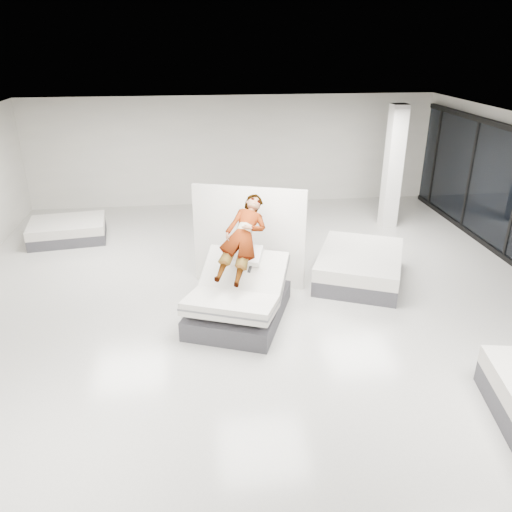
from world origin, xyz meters
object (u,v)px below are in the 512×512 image
at_px(hero_bed, 239,300).
at_px(divider_panel, 249,237).
at_px(column, 393,167).
at_px(flat_bed_right_far, 360,266).
at_px(flat_bed_left_far, 68,230).
at_px(remote, 250,269).
at_px(person, 243,248).

bearing_deg(hero_bed, divider_panel, 76.21).
bearing_deg(divider_panel, column, 54.80).
relative_size(divider_panel, flat_bed_right_far, 0.86).
bearing_deg(hero_bed, flat_bed_right_far, 26.04).
xyz_separation_m(hero_bed, flat_bed_left_far, (-3.95, 4.35, -0.13)).
xyz_separation_m(flat_bed_right_far, column, (1.76, 3.09, 1.30)).
bearing_deg(column, remote, -133.24).
relative_size(hero_bed, flat_bed_right_far, 0.92).
relative_size(remote, flat_bed_right_far, 0.05).
bearing_deg(hero_bed, person, 68.86).
height_order(remote, column, column).
distance_m(hero_bed, flat_bed_left_far, 5.88).
bearing_deg(divider_panel, flat_bed_left_far, 163.58).
xyz_separation_m(remote, divider_panel, (0.15, 1.49, 0.01)).
xyz_separation_m(remote, flat_bed_right_far, (2.48, 1.42, -0.73)).
distance_m(divider_panel, flat_bed_right_far, 2.45).
relative_size(hero_bed, remote, 17.44).
xyz_separation_m(person, flat_bed_right_far, (2.56, 1.01, -0.97)).
distance_m(remote, column, 6.22).
height_order(divider_panel, column, column).
height_order(hero_bed, flat_bed_right_far, hero_bed).
bearing_deg(divider_panel, remote, -77.21).
distance_m(person, remote, 0.48).
xyz_separation_m(hero_bed, divider_panel, (0.34, 1.37, 0.66)).
height_order(flat_bed_right_far, flat_bed_left_far, flat_bed_right_far).
relative_size(flat_bed_right_far, column, 0.83).
height_order(divider_panel, flat_bed_right_far, divider_panel).
xyz_separation_m(remote, column, (4.24, 4.51, 0.57)).
distance_m(flat_bed_right_far, column, 3.79).
distance_m(person, column, 5.97).
bearing_deg(divider_panel, person, -83.35).
xyz_separation_m(hero_bed, flat_bed_right_far, (2.67, 1.31, -0.07)).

